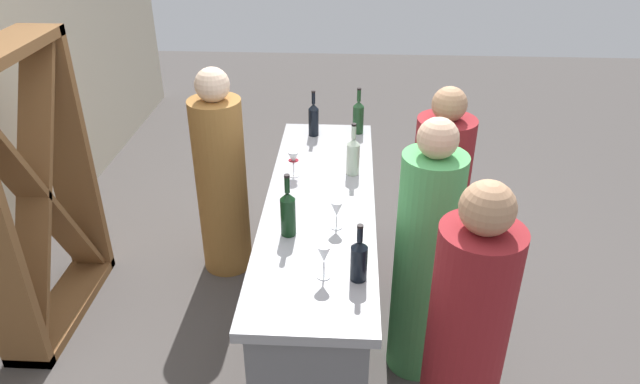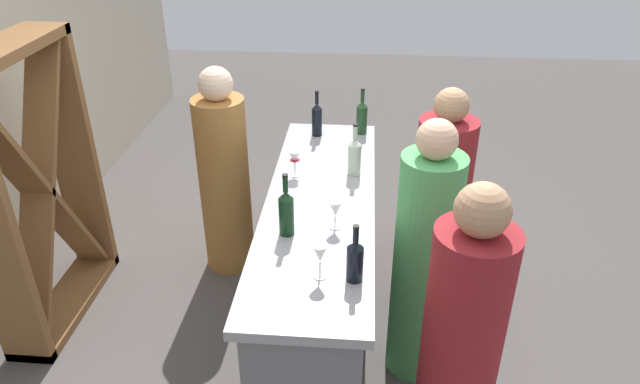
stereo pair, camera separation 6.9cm
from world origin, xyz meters
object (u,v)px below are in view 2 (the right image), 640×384
at_px(wine_bottle_rightmost_olive_green, 362,116).
at_px(wine_glass_near_center, 320,255).
at_px(wine_glass_near_left, 335,210).
at_px(wine_bottle_center_clear_pale, 354,156).
at_px(person_center_guest, 439,211).
at_px(person_server_behind, 224,180).
at_px(wine_bottle_second_right_near_black, 317,119).
at_px(person_right_guest, 460,350).
at_px(wine_bottle_second_left_dark_green, 286,212).
at_px(person_left_guest, 423,264).
at_px(wine_rack, 38,192).
at_px(wine_bottle_leftmost_near_black, 355,260).
at_px(wine_glass_near_right, 295,159).

relative_size(wine_bottle_rightmost_olive_green, wine_glass_near_center, 1.88).
distance_m(wine_bottle_rightmost_olive_green, wine_glass_near_left, 1.19).
distance_m(wine_bottle_center_clear_pale, person_center_guest, 0.65).
relative_size(wine_glass_near_left, person_server_behind, 0.10).
bearing_deg(wine_bottle_second_right_near_black, person_server_behind, 109.84).
xyz_separation_m(wine_bottle_center_clear_pale, person_right_guest, (-1.16, -0.50, -0.35)).
height_order(wine_bottle_second_left_dark_green, wine_bottle_center_clear_pale, wine_bottle_second_left_dark_green).
bearing_deg(wine_bottle_center_clear_pale, wine_bottle_second_right_near_black, 25.94).
relative_size(person_right_guest, person_server_behind, 1.04).
bearing_deg(person_left_guest, person_center_guest, -117.32).
bearing_deg(wine_bottle_center_clear_pale, wine_rack, 97.40).
bearing_deg(wine_bottle_rightmost_olive_green, wine_bottle_leftmost_near_black, 179.99).
bearing_deg(wine_glass_near_right, person_server_behind, 54.93).
xyz_separation_m(wine_bottle_second_left_dark_green, wine_glass_near_left, (0.08, -0.23, -0.02)).
distance_m(wine_bottle_center_clear_pale, wine_bottle_rightmost_olive_green, 0.60).
bearing_deg(person_left_guest, wine_bottle_center_clear_pale, -69.24).
height_order(wine_glass_near_left, person_right_guest, person_right_guest).
relative_size(wine_bottle_rightmost_olive_green, person_left_guest, 0.21).
bearing_deg(person_server_behind, person_left_guest, -15.23).
xyz_separation_m(wine_bottle_leftmost_near_black, person_server_behind, (1.32, 0.90, -0.36)).
bearing_deg(wine_bottle_second_left_dark_green, wine_bottle_center_clear_pale, -25.25).
relative_size(wine_bottle_second_left_dark_green, wine_glass_near_left, 2.20).
bearing_deg(person_left_guest, wine_bottle_rightmost_olive_green, -87.04).
relative_size(wine_bottle_leftmost_near_black, person_center_guest, 0.19).
bearing_deg(person_center_guest, person_right_guest, 110.99).
distance_m(wine_bottle_second_right_near_black, person_server_behind, 0.74).
bearing_deg(wine_bottle_rightmost_olive_green, wine_glass_near_left, 174.76).
height_order(wine_glass_near_left, person_server_behind, person_server_behind).
distance_m(wine_bottle_second_right_near_black, person_right_guest, 1.89).
bearing_deg(person_left_guest, person_server_behind, -49.10).
bearing_deg(wine_bottle_center_clear_pale, person_center_guest, -85.08).
distance_m(wine_bottle_leftmost_near_black, wine_bottle_second_right_near_black, 1.57).
bearing_deg(wine_bottle_second_right_near_black, person_center_guest, -122.25).
bearing_deg(wine_glass_near_left, wine_bottle_second_right_near_black, 9.45).
distance_m(wine_bottle_second_left_dark_green, person_left_guest, 0.78).
height_order(wine_rack, person_server_behind, wine_rack).
bearing_deg(wine_bottle_second_left_dark_green, wine_glass_near_center, -150.15).
xyz_separation_m(person_left_guest, person_center_guest, (0.60, -0.14, -0.03)).
relative_size(wine_bottle_second_left_dark_green, wine_bottle_rightmost_olive_green, 1.04).
bearing_deg(wine_bottle_second_right_near_black, wine_bottle_center_clear_pale, -154.06).
bearing_deg(person_left_guest, wine_glass_near_right, -49.09).
distance_m(wine_glass_near_left, wine_glass_near_center, 0.41).
height_order(wine_bottle_second_left_dark_green, person_server_behind, person_server_behind).
bearing_deg(wine_glass_near_left, person_right_guest, -135.02).
height_order(wine_glass_near_right, person_left_guest, person_left_guest).
bearing_deg(wine_bottle_center_clear_pale, wine_glass_near_left, 172.45).
xyz_separation_m(wine_bottle_leftmost_near_black, wine_glass_near_left, (0.41, 0.11, -0.00)).
distance_m(person_center_guest, person_right_guest, 1.20).
relative_size(wine_rack, person_left_guest, 1.13).
xyz_separation_m(wine_bottle_rightmost_olive_green, person_right_guest, (-1.76, -0.46, -0.35)).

